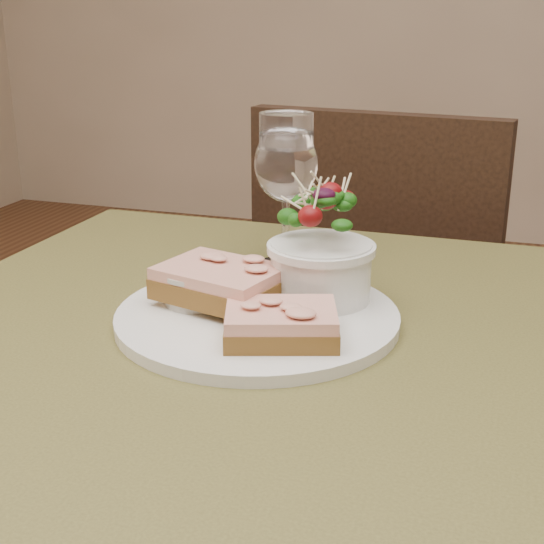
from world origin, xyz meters
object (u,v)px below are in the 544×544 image
(dinner_plate, at_px, (257,317))
(sandwich_front, at_px, (281,324))
(salad_bowl, at_px, (321,245))
(cafe_table, at_px, (269,431))
(ramekin, at_px, (200,284))
(wine_glass, at_px, (286,169))
(chair_far, at_px, (389,407))
(sandwich_back, at_px, (220,282))

(dinner_plate, xyz_separation_m, sandwich_front, (0.04, -0.06, 0.02))
(dinner_plate, distance_m, salad_bowl, 0.10)
(cafe_table, bearing_deg, sandwich_front, -44.33)
(dinner_plate, bearing_deg, ramekin, 173.23)
(salad_bowl, bearing_deg, wine_glass, 122.09)
(dinner_plate, bearing_deg, cafe_table, -57.30)
(dinner_plate, height_order, wine_glass, wine_glass)
(cafe_table, height_order, sandwich_front, sandwich_front)
(chair_far, xyz_separation_m, sandwich_back, (-0.08, -0.67, 0.49))
(sandwich_front, xyz_separation_m, ramekin, (-0.11, 0.06, 0.00))
(ramekin, bearing_deg, chair_far, 80.89)
(sandwich_front, relative_size, salad_bowl, 0.97)
(chair_far, bearing_deg, sandwich_front, 97.24)
(dinner_plate, relative_size, wine_glass, 1.65)
(salad_bowl, relative_size, wine_glass, 0.73)
(dinner_plate, distance_m, sandwich_back, 0.05)
(chair_far, height_order, salad_bowl, chair_far)
(ramekin, xyz_separation_m, salad_bowl, (0.12, 0.05, 0.04))
(sandwich_back, height_order, ramekin, sandwich_back)
(chair_far, xyz_separation_m, ramekin, (-0.11, -0.67, 0.49))
(chair_far, relative_size, wine_glass, 5.14)
(chair_far, height_order, sandwich_front, chair_far)
(sandwich_front, distance_m, salad_bowl, 0.12)
(ramekin, height_order, salad_bowl, salad_bowl)
(cafe_table, height_order, salad_bowl, salad_bowl)
(ramekin, bearing_deg, cafe_table, -26.98)
(wine_glass, bearing_deg, sandwich_back, -96.33)
(cafe_table, bearing_deg, sandwich_back, 146.15)
(chair_far, height_order, dinner_plate, chair_far)
(dinner_plate, height_order, salad_bowl, salad_bowl)
(sandwich_back, bearing_deg, sandwich_front, -21.77)
(chair_far, bearing_deg, dinner_plate, 93.63)
(dinner_plate, height_order, sandwich_front, sandwich_front)
(chair_far, bearing_deg, salad_bowl, 98.04)
(cafe_table, distance_m, dinner_plate, 0.12)
(salad_bowl, height_order, wine_glass, wine_glass)
(dinner_plate, bearing_deg, sandwich_back, 170.85)
(chair_far, relative_size, sandwich_front, 7.33)
(dinner_plate, xyz_separation_m, sandwich_back, (-0.04, 0.01, 0.03))
(salad_bowl, bearing_deg, dinner_plate, -133.03)
(dinner_plate, distance_m, wine_glass, 0.21)
(wine_glass, bearing_deg, sandwich_front, -73.93)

